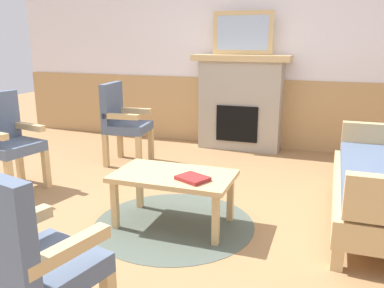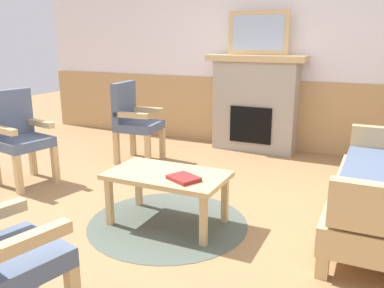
{
  "view_description": "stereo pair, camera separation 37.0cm",
  "coord_description": "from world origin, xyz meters",
  "px_view_note": "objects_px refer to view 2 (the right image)",
  "views": [
    {
      "loc": [
        1.19,
        -3.03,
        1.49
      ],
      "look_at": [
        0.0,
        0.35,
        0.55
      ],
      "focal_mm": 37.74,
      "sensor_mm": 36.0,
      "label": 1
    },
    {
      "loc": [
        1.53,
        -2.89,
        1.49
      ],
      "look_at": [
        0.0,
        0.35,
        0.55
      ],
      "focal_mm": 37.74,
      "sensor_mm": 36.0,
      "label": 2
    }
  ],
  "objects_px": {
    "book_on_table": "(184,178)",
    "armchair_by_window_left": "(134,118)",
    "fireplace": "(255,103)",
    "framed_picture": "(258,33)",
    "armchair_near_fireplace": "(19,133)",
    "coffee_table": "(167,179)"
  },
  "relations": [
    {
      "from": "coffee_table",
      "to": "book_on_table",
      "type": "height_order",
      "value": "book_on_table"
    },
    {
      "from": "fireplace",
      "to": "armchair_by_window_left",
      "type": "xyz_separation_m",
      "value": [
        -1.19,
        -1.15,
        -0.11
      ]
    },
    {
      "from": "coffee_table",
      "to": "framed_picture",
      "type": "bearing_deg",
      "value": 90.72
    },
    {
      "from": "armchair_near_fireplace",
      "to": "armchair_by_window_left",
      "type": "height_order",
      "value": "same"
    },
    {
      "from": "fireplace",
      "to": "framed_picture",
      "type": "distance_m",
      "value": 0.91
    },
    {
      "from": "framed_picture",
      "to": "book_on_table",
      "type": "height_order",
      "value": "framed_picture"
    },
    {
      "from": "fireplace",
      "to": "framed_picture",
      "type": "bearing_deg",
      "value": 90.0
    },
    {
      "from": "framed_picture",
      "to": "armchair_by_window_left",
      "type": "bearing_deg",
      "value": -136.05
    },
    {
      "from": "framed_picture",
      "to": "coffee_table",
      "type": "height_order",
      "value": "framed_picture"
    },
    {
      "from": "fireplace",
      "to": "framed_picture",
      "type": "xyz_separation_m",
      "value": [
        0.0,
        0.0,
        0.91
      ]
    },
    {
      "from": "fireplace",
      "to": "armchair_near_fireplace",
      "type": "bearing_deg",
      "value": -128.22
    },
    {
      "from": "framed_picture",
      "to": "armchair_near_fireplace",
      "type": "bearing_deg",
      "value": -128.22
    },
    {
      "from": "fireplace",
      "to": "framed_picture",
      "type": "relative_size",
      "value": 1.62
    },
    {
      "from": "fireplace",
      "to": "book_on_table",
      "type": "relative_size",
      "value": 5.7
    },
    {
      "from": "fireplace",
      "to": "armchair_near_fireplace",
      "type": "relative_size",
      "value": 1.33
    },
    {
      "from": "framed_picture",
      "to": "coffee_table",
      "type": "xyz_separation_m",
      "value": [
        0.03,
        -2.54,
        -1.17
      ]
    },
    {
      "from": "book_on_table",
      "to": "armchair_by_window_left",
      "type": "xyz_separation_m",
      "value": [
        -1.42,
        1.48,
        0.08
      ]
    },
    {
      "from": "fireplace",
      "to": "book_on_table",
      "type": "height_order",
      "value": "fireplace"
    },
    {
      "from": "armchair_by_window_left",
      "to": "coffee_table",
      "type": "bearing_deg",
      "value": -48.61
    },
    {
      "from": "armchair_by_window_left",
      "to": "framed_picture",
      "type": "bearing_deg",
      "value": 43.95
    },
    {
      "from": "framed_picture",
      "to": "armchair_near_fireplace",
      "type": "xyz_separation_m",
      "value": [
        -1.83,
        -2.33,
        -1.02
      ]
    },
    {
      "from": "armchair_near_fireplace",
      "to": "armchair_by_window_left",
      "type": "bearing_deg",
      "value": 61.43
    }
  ]
}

